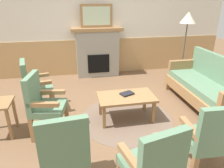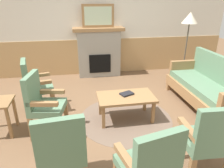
{
  "view_description": "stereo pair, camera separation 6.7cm",
  "coord_description": "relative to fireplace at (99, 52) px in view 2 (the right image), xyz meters",
  "views": [
    {
      "loc": [
        -0.66,
        -3.01,
        1.98
      ],
      "look_at": [
        0.0,
        0.35,
        0.55
      ],
      "focal_mm": 33.23,
      "sensor_mm": 36.0,
      "label": 1
    },
    {
      "loc": [
        -0.59,
        -3.02,
        1.98
      ],
      "look_at": [
        0.0,
        0.35,
        0.55
      ],
      "focal_mm": 33.23,
      "sensor_mm": 36.0,
      "label": 2
    }
  ],
  "objects": [
    {
      "name": "round_rug",
      "position": [
        0.19,
        -2.3,
        -0.65
      ],
      "size": [
        1.63,
        1.63,
        0.01
      ],
      "primitive_type": "cylinder",
      "color": "brown",
      "rests_on": "ground_plane"
    },
    {
      "name": "armchair_front_center",
      "position": [
        0.01,
        -3.97,
        -0.11
      ],
      "size": [
        0.57,
        0.57,
        0.98
      ],
      "color": "olive",
      "rests_on": "ground_plane"
    },
    {
      "name": "wall_back",
      "position": [
        0.0,
        0.25,
        0.66
      ],
      "size": [
        7.2,
        0.14,
        2.7
      ],
      "color": "silver",
      "rests_on": "ground_plane"
    },
    {
      "name": "armchair_corner_left",
      "position": [
        -0.81,
        -3.6,
        -0.11
      ],
      "size": [
        0.52,
        0.52,
        0.98
      ],
      "color": "olive",
      "rests_on": "ground_plane"
    },
    {
      "name": "book_on_table",
      "position": [
        0.21,
        -2.25,
        -0.2
      ],
      "size": [
        0.26,
        0.22,
        0.03
      ],
      "primitive_type": "cube",
      "rotation": [
        0.0,
        0.0,
        0.4
      ],
      "color": "black",
      "rests_on": "coffee_table"
    },
    {
      "name": "floor_lamp_by_couch",
      "position": [
        2.02,
        -0.81,
        0.8
      ],
      "size": [
        0.36,
        0.36,
        1.68
      ],
      "color": "#332D28",
      "rests_on": "ground_plane"
    },
    {
      "name": "fireplace",
      "position": [
        0.0,
        0.0,
        0.0
      ],
      "size": [
        1.3,
        0.44,
        1.28
      ],
      "color": "gray",
      "rests_on": "ground_plane"
    },
    {
      "name": "armchair_front_left",
      "position": [
        0.79,
        -3.69,
        -0.11
      ],
      "size": [
        0.51,
        0.51,
        0.98
      ],
      "color": "olive",
      "rests_on": "ground_plane"
    },
    {
      "name": "ground_plane",
      "position": [
        0.0,
        -2.35,
        -0.65
      ],
      "size": [
        14.0,
        14.0,
        0.0
      ],
      "primitive_type": "plane",
      "color": "brown"
    },
    {
      "name": "couch",
      "position": [
        1.81,
        -2.1,
        -0.26
      ],
      "size": [
        0.7,
        1.8,
        0.98
      ],
      "color": "olive",
      "rests_on": "ground_plane"
    },
    {
      "name": "armchair_by_window_left",
      "position": [
        -1.38,
        -1.71,
        -0.11
      ],
      "size": [
        0.56,
        0.56,
        0.98
      ],
      "color": "olive",
      "rests_on": "ground_plane"
    },
    {
      "name": "coffee_table",
      "position": [
        0.19,
        -2.3,
        -0.27
      ],
      "size": [
        0.96,
        0.56,
        0.44
      ],
      "color": "olive",
      "rests_on": "ground_plane"
    },
    {
      "name": "framed_picture",
      "position": [
        0.0,
        0.0,
        0.91
      ],
      "size": [
        0.8,
        0.04,
        0.56
      ],
      "color": "olive",
      "rests_on": "fireplace"
    },
    {
      "name": "armchair_near_fireplace",
      "position": [
        -1.14,
        -2.48,
        -0.11
      ],
      "size": [
        0.56,
        0.56,
        0.98
      ],
      "color": "olive",
      "rests_on": "ground_plane"
    }
  ]
}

